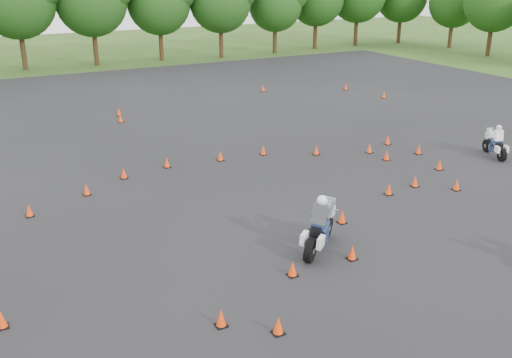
{
  "coord_description": "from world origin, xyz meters",
  "views": [
    {
      "loc": [
        -9.28,
        -13.41,
        8.56
      ],
      "look_at": [
        0.0,
        4.0,
        1.2
      ],
      "focal_mm": 40.0,
      "sensor_mm": 36.0,
      "label": 1
    }
  ],
  "objects": [
    {
      "name": "ground",
      "position": [
        0.0,
        0.0,
        0.0
      ],
      "size": [
        140.0,
        140.0,
        0.0
      ],
      "primitive_type": "plane",
      "color": "#2D5119",
      "rests_on": "ground"
    },
    {
      "name": "asphalt_pad",
      "position": [
        0.0,
        6.0,
        0.01
      ],
      "size": [
        62.0,
        62.0,
        0.0
      ],
      "primitive_type": "plane",
      "color": "black",
      "rests_on": "ground"
    },
    {
      "name": "traffic_cones",
      "position": [
        -0.06,
        5.14,
        0.23
      ],
      "size": [
        36.2,
        32.94,
        0.45
      ],
      "color": "#FF3F0A",
      "rests_on": "asphalt_pad"
    },
    {
      "name": "rider_white",
      "position": [
        13.07,
        4.21,
        0.8
      ],
      "size": [
        1.37,
        2.16,
        1.6
      ],
      "primitive_type": null,
      "rotation": [
        0.0,
        0.0,
        1.18
      ],
      "color": "white",
      "rests_on": "ground"
    },
    {
      "name": "treeline",
      "position": [
        0.71,
        34.97,
        4.59
      ],
      "size": [
        86.95,
        32.52,
        10.34
      ],
      "color": "#1B4212",
      "rests_on": "ground"
    },
    {
      "name": "rider_grey",
      "position": [
        0.21,
        0.17,
        0.99
      ],
      "size": [
        2.47,
        2.22,
        1.97
      ],
      "primitive_type": null,
      "rotation": [
        0.0,
        0.0,
        0.68
      ],
      "color": "#414349",
      "rests_on": "ground"
    }
  ]
}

